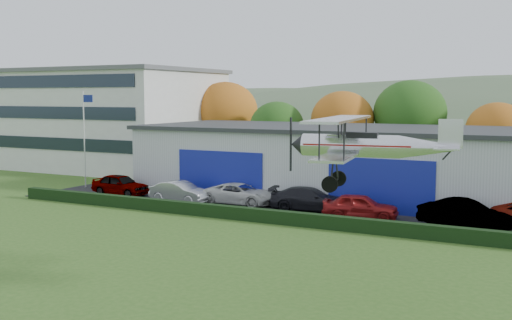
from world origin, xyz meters
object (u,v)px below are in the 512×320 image
at_px(car_0, 120,185).
at_px(car_2, 240,194).
at_px(hangar, 404,164).
at_px(office_block, 113,119).
at_px(car_1, 180,192).
at_px(biplane, 365,144).
at_px(car_5, 464,214).
at_px(car_4, 360,206).
at_px(car_3, 310,199).
at_px(flagpole, 85,130).

height_order(car_0, car_2, car_0).
xyz_separation_m(hangar, office_block, (-33.00, 7.02, 2.56)).
height_order(hangar, office_block, office_block).
xyz_separation_m(car_1, biplane, (18.10, -14.68, 5.08)).
relative_size(car_2, car_5, 1.03).
xyz_separation_m(car_1, car_4, (13.24, 0.15, 0.03)).
bearing_deg(biplane, car_2, 122.23).
xyz_separation_m(car_0, car_1, (6.02, -0.74, -0.04)).
bearing_deg(car_2, car_0, 91.72).
bearing_deg(office_block, car_5, -21.75).
distance_m(car_0, car_4, 19.27).
bearing_deg(car_1, biplane, -124.71).
bearing_deg(car_4, car_5, -101.04).
bearing_deg(car_2, car_5, -96.44).
bearing_deg(office_block, car_3, -26.34).
height_order(car_5, biplane, biplane).
bearing_deg(flagpole, office_block, 121.97).
xyz_separation_m(office_block, car_0, (13.21, -14.82, -4.36)).
bearing_deg(car_1, car_2, -67.07).
height_order(office_block, car_2, office_block).
distance_m(office_block, car_4, 36.21).
height_order(office_block, car_5, office_block).
height_order(car_2, car_3, car_3).
bearing_deg(biplane, car_0, 138.53).
height_order(car_1, biplane, biplane).
bearing_deg(car_1, office_block, 55.36).
distance_m(office_block, car_2, 27.65).
height_order(car_0, car_3, car_0).
bearing_deg(car_1, car_0, 87.34).
height_order(office_block, car_3, office_block).
relative_size(hangar, car_5, 7.96).
relative_size(office_block, car_3, 3.89).
distance_m(car_0, car_5, 25.42).
relative_size(car_3, biplane, 0.75).
distance_m(car_2, car_3, 5.27).
xyz_separation_m(office_block, biplane, (37.33, -30.24, 0.68)).
height_order(car_3, biplane, biplane).
xyz_separation_m(car_0, biplane, (24.12, -15.42, 5.04)).
height_order(flagpole, car_2, flagpole).
height_order(flagpole, car_3, flagpole).
relative_size(car_1, car_4, 1.00).
bearing_deg(flagpole, car_0, -19.68).
bearing_deg(hangar, car_1, -148.20).
height_order(car_4, biplane, biplane).
xyz_separation_m(car_0, car_5, (25.41, -0.59, 0.04)).
bearing_deg(car_2, car_4, -99.49).
bearing_deg(car_2, biplane, -140.76).
distance_m(office_block, car_5, 41.80).
height_order(flagpole, biplane, flagpole).
bearing_deg(biplane, car_4, 99.25).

